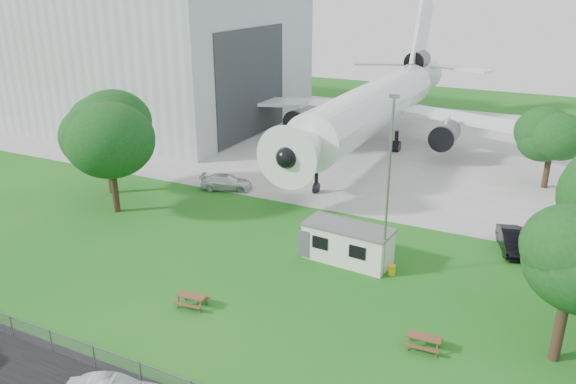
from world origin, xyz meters
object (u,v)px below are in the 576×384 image
at_px(hangar, 131,50).
at_px(picnic_east, 423,348).
at_px(airliner, 377,102).
at_px(picnic_west, 192,306).
at_px(site_cabin, 348,243).

xyz_separation_m(hangar, picnic_east, (50.54, -36.56, -9.41)).
xyz_separation_m(airliner, picnic_west, (1.07, -38.46, -5.27)).
distance_m(hangar, site_cabin, 52.67).
distance_m(airliner, picnic_west, 38.84).
distance_m(site_cabin, picnic_west, 11.67).
bearing_deg(picnic_west, site_cabin, 51.81).
xyz_separation_m(hangar, picnic_west, (37.04, -38.60, -9.41)).
bearing_deg(airliner, hangar, 179.78).
relative_size(hangar, site_cabin, 6.28).
bearing_deg(site_cabin, picnic_east, -46.83).
bearing_deg(picnic_east, site_cabin, 130.77).
height_order(picnic_west, picnic_east, same).
relative_size(site_cabin, picnic_west, 3.81).
height_order(hangar, airliner, hangar).
height_order(airliner, picnic_west, airliner).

